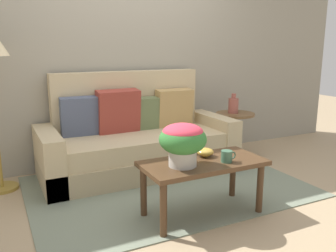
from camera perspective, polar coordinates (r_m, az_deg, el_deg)
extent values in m
plane|color=tan|center=(3.58, 0.46, -10.09)|extent=(14.00, 14.00, 0.00)
cube|color=gray|center=(4.35, -6.46, 12.50)|extent=(6.40, 0.12, 2.76)
cube|color=gray|center=(3.65, -0.15, -9.56)|extent=(2.64, 1.84, 0.01)
cube|color=tan|center=(4.02, -4.48, -5.70)|extent=(2.12, 0.87, 0.24)
cube|color=tan|center=(3.94, -4.42, -2.75)|extent=(1.73, 0.79, 0.20)
cube|color=tan|center=(4.21, -6.44, 2.68)|extent=(1.73, 0.16, 0.88)
cube|color=tan|center=(3.74, -18.39, -5.14)|extent=(0.19, 0.87, 0.57)
cube|color=tan|center=(4.41, 7.17, -1.90)|extent=(0.19, 0.87, 0.57)
cube|color=tan|center=(4.28, 0.96, 2.91)|extent=(0.45, 0.21, 0.45)
cube|color=#4C5670|center=(3.92, -13.71, 1.47)|extent=(0.42, 0.18, 0.43)
cube|color=#93382D|center=(4.00, -7.94, 2.32)|extent=(0.48, 0.23, 0.49)
cube|color=#607047|center=(4.15, -3.17, 2.07)|extent=(0.37, 0.18, 0.37)
cylinder|color=#442D1B|center=(2.68, -0.73, -13.23)|extent=(0.05, 0.05, 0.43)
cylinder|color=#442D1B|center=(3.14, 14.39, -9.64)|extent=(0.05, 0.05, 0.43)
cylinder|color=#442D1B|center=(3.00, -3.91, -10.37)|extent=(0.05, 0.05, 0.43)
cylinder|color=#442D1B|center=(3.41, 10.25, -7.60)|extent=(0.05, 0.05, 0.43)
cube|color=#4C331E|center=(2.95, 5.57, -5.92)|extent=(1.01, 0.49, 0.04)
cylinder|color=brown|center=(4.66, 10.36, -4.67)|extent=(0.31, 0.31, 0.03)
cylinder|color=brown|center=(4.59, 10.49, -1.47)|extent=(0.06, 0.06, 0.51)
cylinder|color=brown|center=(4.53, 10.63, 1.85)|extent=(0.48, 0.48, 0.03)
cylinder|color=olive|center=(3.94, -24.81, -8.90)|extent=(0.30, 0.30, 0.03)
cylinder|color=#B7B2A8|center=(2.80, 2.34, -4.99)|extent=(0.22, 0.22, 0.14)
ellipsoid|color=#337533|center=(2.76, 2.36, -2.12)|extent=(0.37, 0.37, 0.23)
ellipsoid|color=#DB384C|center=(2.74, 2.38, -0.94)|extent=(0.31, 0.31, 0.13)
cylinder|color=#3D664C|center=(2.93, 9.29, -4.78)|extent=(0.09, 0.09, 0.10)
torus|color=#3D664C|center=(2.96, 10.20, -4.62)|extent=(0.07, 0.01, 0.07)
cylinder|color=gold|center=(3.06, 5.91, -4.64)|extent=(0.05, 0.05, 0.02)
ellipsoid|color=gold|center=(3.05, 5.92, -4.11)|extent=(0.15, 0.15, 0.07)
cylinder|color=#934C42|center=(4.51, 10.35, 3.19)|extent=(0.12, 0.12, 0.18)
cylinder|color=#934C42|center=(4.50, 10.41, 4.72)|extent=(0.06, 0.06, 0.06)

